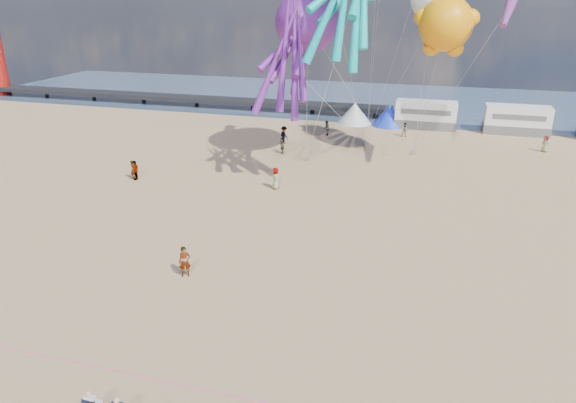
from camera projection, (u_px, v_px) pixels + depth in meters
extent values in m
plane|color=tan|center=(260.00, 318.00, 23.83)|extent=(120.00, 120.00, 0.00)
plane|color=#364A67|center=(385.00, 100.00, 72.86)|extent=(120.00, 120.00, 0.00)
cube|color=black|center=(169.00, 97.00, 69.80)|extent=(60.00, 3.00, 0.50)
cube|color=silver|center=(426.00, 115.00, 57.40)|extent=(6.60, 2.50, 3.00)
cube|color=silver|center=(517.00, 120.00, 54.99)|extent=(6.60, 2.50, 3.00)
cone|color=white|center=(355.00, 113.00, 59.55)|extent=(4.00, 4.00, 2.40)
cone|color=#1933CC|center=(389.00, 115.00, 58.53)|extent=(4.00, 4.00, 2.40)
cylinder|color=#F2338C|center=(217.00, 393.00, 19.36)|extent=(34.00, 0.03, 0.03)
imported|color=tan|center=(185.00, 262.00, 27.12)|extent=(0.75, 0.67, 1.71)
imported|color=#7F6659|center=(276.00, 178.00, 39.42)|extent=(0.55, 0.71, 1.72)
imported|color=#7F6659|center=(326.00, 128.00, 54.46)|extent=(0.72, 0.89, 1.58)
imported|color=#7F6659|center=(284.00, 135.00, 51.54)|extent=(1.08, 1.06, 1.76)
imported|color=#7F6659|center=(135.00, 170.00, 41.39)|extent=(0.76, 1.13, 1.62)
imported|color=#7F6659|center=(282.00, 146.00, 48.37)|extent=(0.67, 0.96, 1.51)
imported|color=#7F6659|center=(133.00, 170.00, 41.47)|extent=(1.48, 1.30, 1.62)
imported|color=#7F6659|center=(545.00, 144.00, 48.79)|extent=(0.66, 0.67, 1.57)
imported|color=#7F6659|center=(405.00, 130.00, 53.95)|extent=(0.75, 0.51, 1.49)
cube|color=gray|center=(306.00, 159.00, 46.54)|extent=(0.50, 0.35, 0.22)
cube|color=gray|center=(386.00, 154.00, 48.12)|extent=(0.50, 0.35, 0.22)
cube|color=gray|center=(414.00, 154.00, 48.00)|extent=(0.50, 0.35, 0.22)
cube|color=gray|center=(413.00, 152.00, 48.61)|extent=(0.50, 0.35, 0.22)
cube|color=gray|center=(367.00, 144.00, 51.20)|extent=(0.50, 0.35, 0.22)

